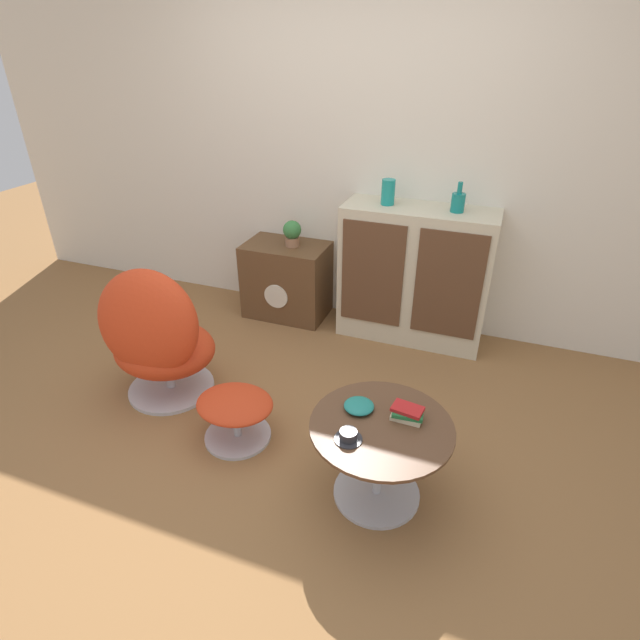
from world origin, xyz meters
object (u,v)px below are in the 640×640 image
at_px(ottoman, 235,409).
at_px(vase_leftmost, 388,192).
at_px(teacup, 348,436).
at_px(egg_chair, 157,338).
at_px(coffee_table, 380,449).
at_px(book_stack, 407,413).
at_px(bowl, 359,406).
at_px(vase_inner_left, 458,202).
at_px(sideboard, 414,275).
at_px(tv_console, 287,280).
at_px(potted_plant, 292,233).

height_order(ottoman, vase_leftmost, vase_leftmost).
bearing_deg(teacup, egg_chair, 161.60).
xyz_separation_m(coffee_table, book_stack, (0.10, 0.09, 0.18)).
height_order(teacup, book_stack, book_stack).
xyz_separation_m(egg_chair, bowl, (1.34, -0.23, 0.04)).
relative_size(ottoman, vase_inner_left, 2.22).
distance_m(vase_leftmost, bowl, 1.66).
height_order(ottoman, vase_inner_left, vase_inner_left).
bearing_deg(sideboard, bowl, -88.47).
distance_m(tv_console, ottoman, 1.50).
height_order(egg_chair, potted_plant, egg_chair).
bearing_deg(coffee_table, sideboard, 96.18).
bearing_deg(teacup, bowl, 94.33).
bearing_deg(egg_chair, vase_inner_left, 40.06).
xyz_separation_m(teacup, book_stack, (0.21, 0.23, 0.01)).
bearing_deg(sideboard, book_stack, -79.82).
xyz_separation_m(vase_leftmost, vase_inner_left, (0.47, 0.00, -0.02)).
bearing_deg(coffee_table, ottoman, 171.94).
bearing_deg(bowl, book_stack, 3.52).
relative_size(coffee_table, book_stack, 4.30).
height_order(vase_leftmost, potted_plant, vase_leftmost).
bearing_deg(book_stack, vase_inner_left, 91.30).
relative_size(sideboard, coffee_table, 1.58).
distance_m(egg_chair, potted_plant, 1.35).
bearing_deg(book_stack, tv_console, 130.64).
xyz_separation_m(sideboard, teacup, (0.06, -1.73, -0.03)).
height_order(coffee_table, bowl, bowl).
height_order(ottoman, teacup, teacup).
height_order(sideboard, bowl, sideboard).
bearing_deg(sideboard, egg_chair, -135.26).
xyz_separation_m(potted_plant, bowl, (0.99, -1.51, -0.24)).
bearing_deg(egg_chair, coffee_table, -11.79).
relative_size(ottoman, coffee_table, 0.65).
bearing_deg(potted_plant, vase_leftmost, 1.10).
distance_m(tv_console, coffee_table, 1.97).
bearing_deg(ottoman, teacup, -19.74).
distance_m(egg_chair, coffee_table, 1.50).
height_order(tv_console, egg_chair, egg_chair).
height_order(sideboard, egg_chair, sideboard).
xyz_separation_m(tv_console, coffee_table, (1.18, -1.58, 0.00)).
xyz_separation_m(tv_console, vase_inner_left, (1.25, 0.01, 0.76)).
bearing_deg(teacup, vase_leftmost, 99.52).
relative_size(teacup, bowl, 0.87).
relative_size(vase_leftmost, potted_plant, 0.86).
bearing_deg(vase_leftmost, sideboard, -0.95).
bearing_deg(sideboard, potted_plant, -179.41).
bearing_deg(book_stack, coffee_table, -138.30).
xyz_separation_m(egg_chair, coffee_table, (1.47, -0.31, -0.13)).
relative_size(vase_leftmost, vase_inner_left, 0.87).
distance_m(sideboard, coffee_table, 1.61).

